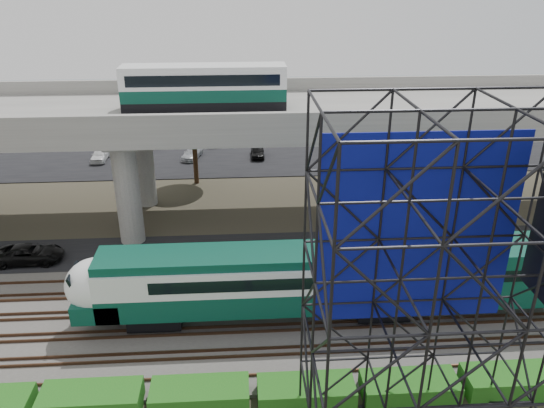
{
  "coord_description": "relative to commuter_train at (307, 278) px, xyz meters",
  "views": [
    {
      "loc": [
        -1.86,
        -23.39,
        19.0
      ],
      "look_at": [
        0.05,
        6.0,
        5.71
      ],
      "focal_mm": 35.0,
      "sensor_mm": 36.0,
      "label": 1
    }
  ],
  "objects": [
    {
      "name": "ground",
      "position": [
        -1.77,
        -2.0,
        -2.88
      ],
      "size": [
        140.0,
        140.0,
        0.0
      ],
      "primitive_type": "plane",
      "color": "#474233",
      "rests_on": "ground"
    },
    {
      "name": "overpass",
      "position": [
        -2.09,
        14.0,
        5.33
      ],
      "size": [
        80.0,
        12.0,
        12.4
      ],
      "color": "#9E9B93",
      "rests_on": "ground"
    },
    {
      "name": "harbor_water",
      "position": [
        -1.77,
        54.0,
        -2.87
      ],
      "size": [
        140.0,
        40.0,
        0.03
      ],
      "primitive_type": "cube",
      "color": "#456672",
      "rests_on": "ground"
    },
    {
      "name": "commuter_train",
      "position": [
        0.0,
        0.0,
        0.0
      ],
      "size": [
        29.3,
        3.06,
        4.3
      ],
      "color": "black",
      "rests_on": "rail_tracks"
    },
    {
      "name": "ballast_bed",
      "position": [
        -1.77,
        0.0,
        -2.78
      ],
      "size": [
        90.0,
        12.0,
        0.2
      ],
      "primitive_type": "cube",
      "color": "slate",
      "rests_on": "ground"
    },
    {
      "name": "service_road",
      "position": [
        -1.77,
        8.5,
        -2.84
      ],
      "size": [
        90.0,
        5.0,
        0.08
      ],
      "primitive_type": "cube",
      "color": "black",
      "rests_on": "ground"
    },
    {
      "name": "hedge_strip",
      "position": [
        -0.77,
        -6.3,
        -2.32
      ],
      "size": [
        34.6,
        1.8,
        1.2
      ],
      "color": "#145A14",
      "rests_on": "ground"
    },
    {
      "name": "scaffold_tower",
      "position": [
        3.37,
        -9.98,
        4.59
      ],
      "size": [
        9.36,
        6.36,
        15.0
      ],
      "color": "black",
      "rests_on": "ground"
    },
    {
      "name": "trees",
      "position": [
        -6.44,
        14.17,
        2.69
      ],
      "size": [
        40.94,
        16.94,
        7.69
      ],
      "color": "#382314",
      "rests_on": "ground"
    },
    {
      "name": "suv",
      "position": [
        -18.38,
        7.75,
        -2.17
      ],
      "size": [
        4.6,
        2.23,
        1.26
      ],
      "primitive_type": "imported",
      "rotation": [
        0.0,
        0.0,
        1.6
      ],
      "color": "black",
      "rests_on": "service_road"
    },
    {
      "name": "parking_lot",
      "position": [
        -1.77,
        32.0,
        -2.84
      ],
      "size": [
        90.0,
        18.0,
        0.08
      ],
      "primitive_type": "cube",
      "color": "black",
      "rests_on": "ground"
    },
    {
      "name": "rail_tracks",
      "position": [
        -1.77,
        -0.0,
        -2.6
      ],
      "size": [
        90.0,
        9.52,
        0.16
      ],
      "color": "#472D1E",
      "rests_on": "ballast_bed"
    },
    {
      "name": "parked_cars",
      "position": [
        0.73,
        31.66,
        -2.2
      ],
      "size": [
        36.36,
        9.51,
        1.3
      ],
      "color": "white",
      "rests_on": "parking_lot"
    }
  ]
}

